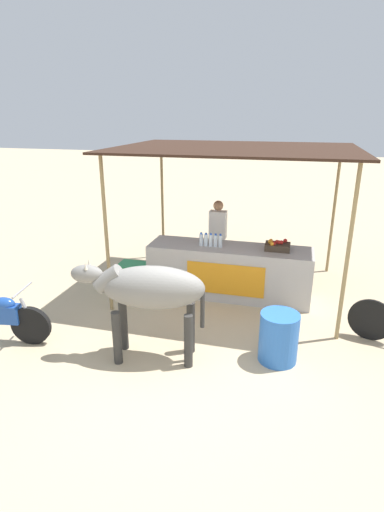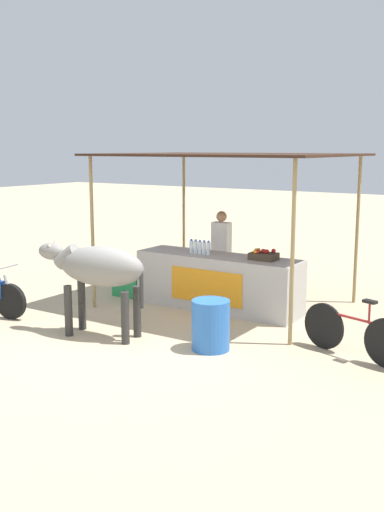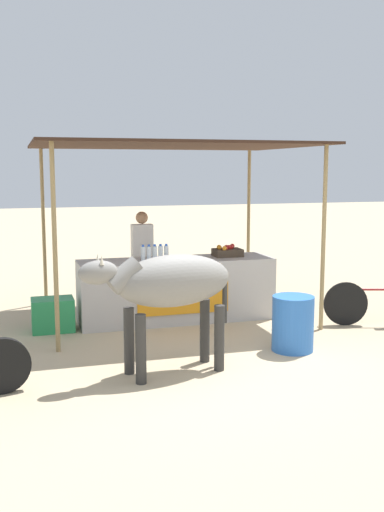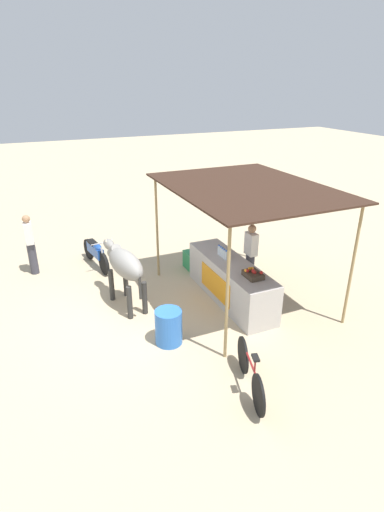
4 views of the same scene
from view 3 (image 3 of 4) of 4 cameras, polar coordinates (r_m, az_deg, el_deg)
The scene contains 10 objects.
ground_plane at distance 7.38m, azimuth 3.03°, elevation -10.18°, with size 60.00×60.00×0.00m, color tan.
stall_counter at distance 9.29m, azimuth -1.49°, elevation -3.23°, with size 3.00×0.82×0.96m.
stall_awning at distance 9.40m, azimuth -2.03°, elevation 9.94°, with size 4.20×3.20×2.72m.
water_bottle_row at distance 9.06m, azimuth -3.57°, elevation 0.28°, with size 0.43×0.07×0.25m.
fruit_crate at distance 9.50m, azimuth 3.37°, elevation 0.41°, with size 0.44×0.32×0.18m.
vendor_behind_counter at distance 9.86m, azimuth -4.76°, elevation -0.40°, with size 0.34×0.22×1.65m.
cooler_box at distance 8.96m, azimuth -13.11°, elevation -5.47°, with size 0.60×0.44×0.48m, color #268C4C.
water_barrel at distance 7.89m, azimuth 9.58°, elevation -6.35°, with size 0.54×0.54×0.72m, color blue.
cow at distance 6.80m, azimuth -2.23°, elevation -2.78°, with size 1.85×0.75×1.44m.
bicycle_leaning at distance 9.43m, azimuth 17.41°, elevation -4.26°, with size 1.60×0.51×0.85m.
Camera 3 is at (-2.36, -6.59, 2.35)m, focal length 42.00 mm.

